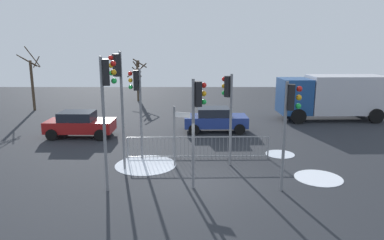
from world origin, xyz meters
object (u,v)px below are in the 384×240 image
(traffic_light_mid_left, at_px, (196,109))
(car_red_trailing, at_px, (79,124))
(car_blue_mid, at_px, (214,119))
(delivery_truck, at_px, (330,95))
(traffic_light_foreground_right, at_px, (136,93))
(traffic_light_rear_left, at_px, (289,112))
(bare_tree_left, at_px, (137,79))
(direction_sign_post, at_px, (175,133))
(traffic_light_rear_right, at_px, (106,94))
(bare_tree_centre, at_px, (31,82))
(traffic_light_mid_right, at_px, (228,99))
(traffic_light_foreground_left, at_px, (117,85))

(traffic_light_mid_left, relative_size, car_red_trailing, 1.07)
(car_blue_mid, distance_m, delivery_truck, 8.99)
(traffic_light_mid_left, height_order, car_red_trailing, traffic_light_mid_left)
(traffic_light_foreground_right, relative_size, car_red_trailing, 1.10)
(traffic_light_mid_left, bearing_deg, traffic_light_rear_left, 60.47)
(traffic_light_mid_left, height_order, delivery_truck, traffic_light_mid_left)
(traffic_light_mid_left, xyz_separation_m, bare_tree_left, (-5.14, 20.13, -0.94))
(direction_sign_post, bearing_deg, delivery_truck, 64.79)
(traffic_light_rear_right, relative_size, delivery_truck, 0.69)
(traffic_light_foreground_right, bearing_deg, traffic_light_rear_right, 168.68)
(traffic_light_mid_left, bearing_deg, direction_sign_post, 176.34)
(traffic_light_mid_left, xyz_separation_m, traffic_light_rear_left, (3.26, -0.31, -0.05))
(car_red_trailing, xyz_separation_m, bare_tree_left, (1.51, 12.78, 1.30))
(traffic_light_rear_left, relative_size, delivery_truck, 0.57)
(traffic_light_rear_left, xyz_separation_m, bare_tree_centre, (-16.04, 15.74, -0.65))
(traffic_light_mid_left, height_order, traffic_light_mid_right, traffic_light_mid_left)
(traffic_light_mid_right, xyz_separation_m, car_blue_mid, (-0.18, 5.96, -2.20))
(traffic_light_mid_left, relative_size, bare_tree_centre, 0.81)
(traffic_light_rear_left, height_order, traffic_light_foreground_left, traffic_light_foreground_left)
(traffic_light_mid_right, distance_m, car_red_trailing, 9.57)
(direction_sign_post, xyz_separation_m, delivery_truck, (10.41, 9.55, 0.23))
(traffic_light_mid_left, distance_m, delivery_truck, 15.31)
(traffic_light_rear_right, bearing_deg, car_red_trailing, -167.94)
(traffic_light_foreground_left, bearing_deg, bare_tree_centre, -2.60)
(traffic_light_rear_left, bearing_deg, bare_tree_centre, -120.41)
(traffic_light_rear_left, distance_m, delivery_truck, 13.80)
(traffic_light_rear_right, height_order, traffic_light_foreground_right, traffic_light_rear_right)
(traffic_light_foreground_left, bearing_deg, traffic_light_mid_left, -158.55)
(traffic_light_rear_left, bearing_deg, traffic_light_rear_right, -76.38)
(direction_sign_post, bearing_deg, traffic_light_mid_right, 29.21)
(traffic_light_mid_left, height_order, traffic_light_foreground_right, traffic_light_foreground_right)
(traffic_light_mid_right, distance_m, delivery_truck, 12.39)
(direction_sign_post, bearing_deg, traffic_light_rear_left, -10.69)
(bare_tree_left, height_order, bare_tree_centre, bare_tree_centre)
(car_blue_mid, bearing_deg, bare_tree_centre, 152.69)
(traffic_light_mid_left, bearing_deg, traffic_light_mid_right, 128.13)
(traffic_light_foreground_left, xyz_separation_m, bare_tree_centre, (-9.59, 13.54, -1.34))
(traffic_light_foreground_left, relative_size, delivery_truck, 0.70)
(traffic_light_foreground_left, distance_m, traffic_light_mid_right, 4.70)
(traffic_light_foreground_left, bearing_deg, bare_tree_left, -31.81)
(traffic_light_mid_left, distance_m, traffic_light_foreground_right, 4.37)
(traffic_light_rear_right, bearing_deg, traffic_light_mid_right, 110.04)
(traffic_light_foreground_left, height_order, traffic_light_mid_right, traffic_light_foreground_left)
(traffic_light_mid_left, xyz_separation_m, bare_tree_centre, (-12.77, 15.43, -0.70))
(traffic_light_rear_right, bearing_deg, traffic_light_foreground_right, 160.10)
(traffic_light_foreground_left, bearing_deg, traffic_light_mid_right, -118.46)
(traffic_light_rear_left, height_order, delivery_truck, traffic_light_rear_left)
(traffic_light_rear_right, relative_size, traffic_light_foreground_left, 0.98)
(traffic_light_mid_left, height_order, traffic_light_foreground_left, traffic_light_foreground_left)
(traffic_light_foreground_right, relative_size, direction_sign_post, 1.58)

